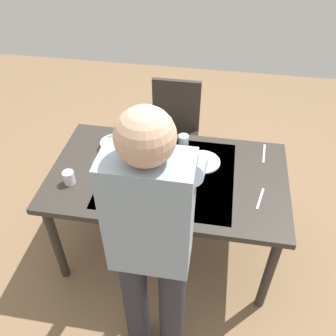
{
  "coord_description": "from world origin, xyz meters",
  "views": [
    {
      "loc": [
        -0.28,
        1.68,
        2.32
      ],
      "look_at": [
        0.0,
        0.0,
        0.8
      ],
      "focal_mm": 38.89,
      "sensor_mm": 36.0,
      "label": 1
    }
  ],
  "objects_px": {
    "wine_glass_left": "(159,189)",
    "side_bowl_salad": "(114,144)",
    "water_cup_near_left": "(151,159)",
    "wine_bottle": "(185,180)",
    "serving_bowl_pasta": "(121,174)",
    "person_server": "(152,243)",
    "dinner_plate_near": "(203,162)",
    "water_cup_near_right": "(184,142)",
    "water_cup_far_left": "(69,178)",
    "chair_near": "(174,128)",
    "dining_table": "(168,183)"
  },
  "relations": [
    {
      "from": "water_cup_near_left",
      "to": "water_cup_near_right",
      "type": "bearing_deg",
      "value": -129.58
    },
    {
      "from": "wine_glass_left",
      "to": "person_server",
      "type": "bearing_deg",
      "value": 96.86
    },
    {
      "from": "chair_near",
      "to": "side_bowl_salad",
      "type": "relative_size",
      "value": 5.06
    },
    {
      "from": "wine_glass_left",
      "to": "water_cup_far_left",
      "type": "relative_size",
      "value": 1.74
    },
    {
      "from": "person_server",
      "to": "serving_bowl_pasta",
      "type": "height_order",
      "value": "person_server"
    },
    {
      "from": "chair_near",
      "to": "side_bowl_salad",
      "type": "bearing_deg",
      "value": 62.05
    },
    {
      "from": "wine_glass_left",
      "to": "water_cup_near_left",
      "type": "distance_m",
      "value": 0.34
    },
    {
      "from": "water_cup_far_left",
      "to": "serving_bowl_pasta",
      "type": "distance_m",
      "value": 0.31
    },
    {
      "from": "water_cup_near_right",
      "to": "side_bowl_salad",
      "type": "distance_m",
      "value": 0.48
    },
    {
      "from": "wine_bottle",
      "to": "wine_glass_left",
      "type": "xyz_separation_m",
      "value": [
        0.14,
        0.1,
        -0.01
      ]
    },
    {
      "from": "water_cup_near_right",
      "to": "water_cup_far_left",
      "type": "distance_m",
      "value": 0.8
    },
    {
      "from": "water_cup_near_right",
      "to": "serving_bowl_pasta",
      "type": "relative_size",
      "value": 0.33
    },
    {
      "from": "person_server",
      "to": "water_cup_near_left",
      "type": "distance_m",
      "value": 0.8
    },
    {
      "from": "water_cup_far_left",
      "to": "dining_table",
      "type": "bearing_deg",
      "value": -162.92
    },
    {
      "from": "dining_table",
      "to": "water_cup_far_left",
      "type": "relative_size",
      "value": 17.4
    },
    {
      "from": "serving_bowl_pasta",
      "to": "dinner_plate_near",
      "type": "xyz_separation_m",
      "value": [
        -0.49,
        -0.23,
        -0.03
      ]
    },
    {
      "from": "water_cup_far_left",
      "to": "side_bowl_salad",
      "type": "xyz_separation_m",
      "value": [
        -0.17,
        -0.38,
        -0.01
      ]
    },
    {
      "from": "chair_near",
      "to": "water_cup_far_left",
      "type": "relative_size",
      "value": 10.48
    },
    {
      "from": "water_cup_near_left",
      "to": "chair_near",
      "type": "bearing_deg",
      "value": -92.96
    },
    {
      "from": "person_server",
      "to": "dinner_plate_near",
      "type": "bearing_deg",
      "value": -101.16
    },
    {
      "from": "dining_table",
      "to": "water_cup_near_left",
      "type": "height_order",
      "value": "water_cup_near_left"
    },
    {
      "from": "water_cup_near_right",
      "to": "dinner_plate_near",
      "type": "distance_m",
      "value": 0.21
    },
    {
      "from": "water_cup_near_left",
      "to": "dining_table",
      "type": "bearing_deg",
      "value": 150.64
    },
    {
      "from": "wine_bottle",
      "to": "serving_bowl_pasta",
      "type": "height_order",
      "value": "wine_bottle"
    },
    {
      "from": "dining_table",
      "to": "side_bowl_salad",
      "type": "relative_size",
      "value": 8.39
    },
    {
      "from": "wine_glass_left",
      "to": "water_cup_near_left",
      "type": "height_order",
      "value": "wine_glass_left"
    },
    {
      "from": "person_server",
      "to": "side_bowl_salad",
      "type": "xyz_separation_m",
      "value": [
        0.45,
        -0.9,
        -0.18
      ]
    },
    {
      "from": "wine_bottle",
      "to": "serving_bowl_pasta",
      "type": "xyz_separation_m",
      "value": [
        0.41,
        -0.06,
        -0.08
      ]
    },
    {
      "from": "chair_near",
      "to": "dining_table",
      "type": "bearing_deg",
      "value": 95.74
    },
    {
      "from": "dining_table",
      "to": "dinner_plate_near",
      "type": "xyz_separation_m",
      "value": [
        -0.21,
        -0.15,
        0.08
      ]
    },
    {
      "from": "person_server",
      "to": "water_cup_near_left",
      "type": "height_order",
      "value": "person_server"
    },
    {
      "from": "wine_bottle",
      "to": "water_cup_near_right",
      "type": "bearing_deg",
      "value": -81.08
    },
    {
      "from": "wine_bottle",
      "to": "water_cup_near_left",
      "type": "distance_m",
      "value": 0.34
    },
    {
      "from": "wine_glass_left",
      "to": "side_bowl_salad",
      "type": "relative_size",
      "value": 0.84
    },
    {
      "from": "person_server",
      "to": "wine_bottle",
      "type": "height_order",
      "value": "person_server"
    },
    {
      "from": "person_server",
      "to": "dinner_plate_near",
      "type": "height_order",
      "value": "person_server"
    },
    {
      "from": "water_cup_near_left",
      "to": "serving_bowl_pasta",
      "type": "relative_size",
      "value": 0.33
    },
    {
      "from": "water_cup_near_left",
      "to": "serving_bowl_pasta",
      "type": "bearing_deg",
      "value": 43.42
    },
    {
      "from": "person_server",
      "to": "water_cup_far_left",
      "type": "distance_m",
      "value": 0.83
    },
    {
      "from": "dining_table",
      "to": "dinner_plate_near",
      "type": "distance_m",
      "value": 0.27
    },
    {
      "from": "water_cup_near_left",
      "to": "serving_bowl_pasta",
      "type": "height_order",
      "value": "water_cup_near_left"
    },
    {
      "from": "side_bowl_salad",
      "to": "dinner_plate_near",
      "type": "distance_m",
      "value": 0.62
    },
    {
      "from": "water_cup_near_right",
      "to": "dinner_plate_near",
      "type": "bearing_deg",
      "value": 136.57
    },
    {
      "from": "person_server",
      "to": "serving_bowl_pasta",
      "type": "distance_m",
      "value": 0.72
    },
    {
      "from": "dining_table",
      "to": "water_cup_near_right",
      "type": "distance_m",
      "value": 0.32
    },
    {
      "from": "wine_bottle",
      "to": "water_cup_far_left",
      "type": "xyz_separation_m",
      "value": [
        0.71,
        0.03,
        -0.07
      ]
    },
    {
      "from": "wine_glass_left",
      "to": "water_cup_near_left",
      "type": "relative_size",
      "value": 1.54
    },
    {
      "from": "water_cup_far_left",
      "to": "chair_near",
      "type": "bearing_deg",
      "value": -116.78
    },
    {
      "from": "person_server",
      "to": "wine_bottle",
      "type": "xyz_separation_m",
      "value": [
        -0.09,
        -0.55,
        -0.1
      ]
    },
    {
      "from": "chair_near",
      "to": "wine_bottle",
      "type": "height_order",
      "value": "wine_bottle"
    }
  ]
}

